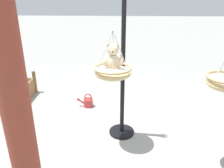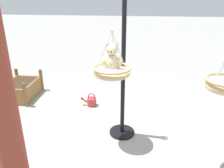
{
  "view_description": "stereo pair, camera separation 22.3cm",
  "coord_description": "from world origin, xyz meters",
  "views": [
    {
      "loc": [
        -0.16,
        3.42,
        2.36
      ],
      "look_at": [
        -0.01,
        0.11,
        0.98
      ],
      "focal_mm": 36.13,
      "sensor_mm": 36.0,
      "label": 1
    },
    {
      "loc": [
        -0.38,
        3.4,
        2.36
      ],
      "look_at": [
        -0.01,
        0.11,
        0.98
      ],
      "focal_mm": 36.13,
      "sensor_mm": 36.0,
      "label": 2
    }
  ],
  "objects": [
    {
      "name": "ground_plane",
      "position": [
        0.0,
        0.0,
        0.0
      ],
      "size": [
        40.0,
        40.0,
        0.0
      ],
      "primitive_type": "plane",
      "color": "gray"
    },
    {
      "name": "display_pole_central",
      "position": [
        -0.18,
        0.02,
        0.74
      ],
      "size": [
        0.44,
        0.44,
        2.39
      ],
      "color": "black",
      "rests_on": "ground"
    },
    {
      "name": "hanging_basket_with_teddy",
      "position": [
        -0.03,
        0.27,
        1.25
      ],
      "size": [
        0.57,
        0.57,
        0.72
      ],
      "color": "tan"
    },
    {
      "name": "teddy_bear",
      "position": [
        -0.03,
        0.29,
        1.44
      ],
      "size": [
        0.3,
        0.27,
        0.44
      ],
      "color": "beige"
    },
    {
      "name": "greenhouse_pillar_far_back",
      "position": [
        0.6,
        2.01,
        1.34
      ],
      "size": [
        0.41,
        0.41,
        2.78
      ],
      "color": "brown",
      "rests_on": "ground"
    },
    {
      "name": "wooden_planter_box",
      "position": [
        2.29,
        -1.2,
        0.21
      ],
      "size": [
        0.73,
        0.97,
        0.56
      ],
      "color": "olive",
      "rests_on": "ground"
    },
    {
      "name": "watering_can",
      "position": [
        0.56,
        -0.95,
        0.1
      ],
      "size": [
        0.35,
        0.2,
        0.3
      ],
      "color": "#B23333",
      "rests_on": "ground"
    }
  ]
}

